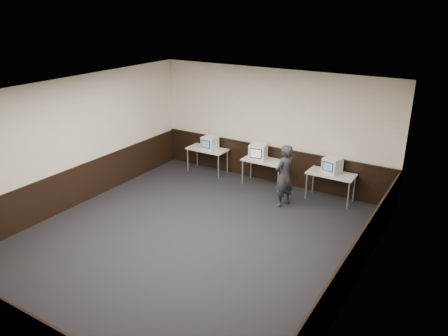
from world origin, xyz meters
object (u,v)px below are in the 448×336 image
at_px(desk_left, 207,151).
at_px(desk_center, 264,162).
at_px(desk_right, 331,176).
at_px(person, 284,176).
at_px(emac_center, 258,152).
at_px(emac_right, 332,165).
at_px(emac_left, 210,143).

distance_m(desk_left, desk_center, 1.90).
bearing_deg(desk_right, person, -135.22).
bearing_deg(desk_center, emac_center, -166.02).
distance_m(desk_left, desk_right, 3.80).
relative_size(desk_left, person, 0.75).
relative_size(emac_center, emac_right, 1.08).
height_order(desk_center, desk_right, same).
relative_size(desk_center, emac_left, 2.74).
bearing_deg(emac_center, emac_right, -8.59).
height_order(desk_right, emac_center, emac_center).
bearing_deg(desk_left, emac_center, -1.50).
height_order(desk_right, emac_right, emac_right).
xyz_separation_m(emac_left, emac_center, (1.61, -0.02, 0.03)).
bearing_deg(person, emac_center, -108.70).
bearing_deg(emac_right, desk_center, -165.56).
bearing_deg(emac_right, person, -120.42).
relative_size(desk_center, desk_right, 1.00).
relative_size(desk_center, emac_right, 2.39).
bearing_deg(person, desk_left, -89.92).
relative_size(desk_left, emac_left, 2.74).
bearing_deg(desk_center, emac_left, -179.12).
xyz_separation_m(desk_right, emac_right, (-0.01, 0.04, 0.27)).
xyz_separation_m(desk_center, emac_center, (-0.18, -0.05, 0.29)).
bearing_deg(desk_center, desk_left, 180.00).
height_order(desk_right, emac_left, emac_left).
xyz_separation_m(emac_center, emac_right, (2.07, 0.09, -0.02)).
bearing_deg(desk_left, desk_right, 0.00).
relative_size(desk_right, person, 0.75).
distance_m(desk_right, person, 1.28).
height_order(desk_center, person, person).
distance_m(desk_left, emac_left, 0.29).
height_order(desk_left, desk_right, same).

